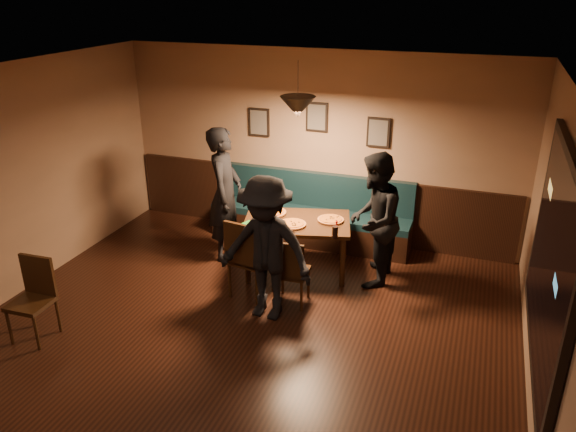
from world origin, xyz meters
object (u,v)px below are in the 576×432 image
object	(u,v)px
diner_left	(225,194)
cafe_chair_far	(30,302)
tabasco_bottle	(337,224)
chair_near_left	(251,257)
diner_front	(266,249)
booth_bench	(310,210)
diner_right	(374,220)
dining_table	(297,246)
chair_near_right	(292,270)
soda_glass	(335,232)

from	to	relation	value
diner_left	cafe_chair_far	size ratio (longest dim) A/B	2.03
tabasco_bottle	diner_left	bearing A→B (deg)	175.33
tabasco_bottle	cafe_chair_far	bearing A→B (deg)	-138.90
chair_near_left	diner_left	size ratio (longest dim) A/B	0.55
diner_front	tabasco_bottle	world-z (taller)	diner_front
booth_bench	chair_near_left	bearing A→B (deg)	-97.09
tabasco_bottle	diner_right	bearing A→B (deg)	11.59
chair_near_left	diner_right	world-z (taller)	diner_right
dining_table	chair_near_left	size ratio (longest dim) A/B	1.33
diner_front	dining_table	bearing A→B (deg)	94.83
booth_bench	diner_right	bearing A→B (deg)	-38.33
dining_table	chair_near_left	xyz separation A→B (m)	(-0.34, -0.76, 0.15)
cafe_chair_far	tabasco_bottle	bearing A→B (deg)	-141.41
chair_near_right	diner_right	xyz separation A→B (m)	(0.80, 0.84, 0.43)
tabasco_bottle	dining_table	bearing A→B (deg)	176.71
chair_near_right	cafe_chair_far	size ratio (longest dim) A/B	0.95
diner_left	dining_table	bearing A→B (deg)	-106.83
booth_bench	dining_table	world-z (taller)	booth_bench
booth_bench	chair_near_right	bearing A→B (deg)	-79.33
chair_near_left	soda_glass	distance (m)	1.08
dining_table	cafe_chair_far	bearing A→B (deg)	-147.22
booth_bench	tabasco_bottle	xyz separation A→B (m)	(0.67, -0.98, 0.29)
diner_front	tabasco_bottle	bearing A→B (deg)	68.46
cafe_chair_far	diner_front	bearing A→B (deg)	-152.37
chair_near_right	soda_glass	distance (m)	0.71
booth_bench	diner_left	distance (m)	1.36
cafe_chair_far	chair_near_right	bearing A→B (deg)	-148.09
diner_right	soda_glass	xyz separation A→B (m)	(-0.39, -0.41, -0.05)
dining_table	soda_glass	distance (m)	0.83
dining_table	tabasco_bottle	world-z (taller)	tabasco_bottle
dining_table	tabasco_bottle	bearing A→B (deg)	-18.29
diner_left	diner_right	world-z (taller)	diner_left
booth_bench	tabasco_bottle	size ratio (longest dim) A/B	27.71
booth_bench	diner_right	size ratio (longest dim) A/B	1.72
diner_right	cafe_chair_far	world-z (taller)	diner_right
dining_table	diner_left	distance (m)	1.23
chair_near_left	cafe_chair_far	xyz separation A→B (m)	(-1.88, -1.67, -0.06)
diner_right	dining_table	bearing A→B (deg)	-85.89
dining_table	soda_glass	bearing A→B (deg)	-44.63
diner_right	tabasco_bottle	bearing A→B (deg)	-77.85
dining_table	chair_near_left	bearing A→B (deg)	-128.73
chair_near_right	diner_front	distance (m)	0.59
dining_table	chair_near_right	bearing A→B (deg)	-90.37
diner_left	tabasco_bottle	size ratio (longest dim) A/B	17.40
chair_near_left	diner_right	bearing A→B (deg)	40.02
diner_front	cafe_chair_far	distance (m)	2.61
dining_table	diner_left	bearing A→B (deg)	159.64
chair_near_right	cafe_chair_far	xyz separation A→B (m)	(-2.42, -1.66, 0.02)
cafe_chair_far	diner_right	bearing A→B (deg)	-144.65
diner_front	chair_near_left	bearing A→B (deg)	137.10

